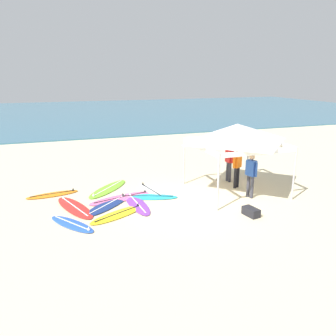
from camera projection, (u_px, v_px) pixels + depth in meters
ground_plane at (186, 202)px, 12.56m from camera, size 80.00×80.00×0.00m
sea at (89, 112)px, 41.55m from camera, size 80.00×36.00×0.10m
canopy_tent at (237, 133)px, 13.06m from camera, size 3.26×3.26×2.75m
surfboard_red at (75, 207)px, 11.95m from camera, size 1.48×2.64×0.19m
surfboard_white at (151, 190)px, 13.68m from camera, size 0.85×1.89×0.19m
surfboard_yellow at (118, 214)px, 11.35m from camera, size 2.24×1.57×0.19m
surfboard_lime at (108, 189)px, 13.88m from camera, size 2.20×2.34×0.19m
surfboard_cyan at (147, 197)px, 12.98m from camera, size 2.39×1.41×0.19m
surfboard_orange at (53, 194)px, 13.23m from camera, size 2.04×0.84×0.19m
surfboard_blue at (72, 224)px, 10.61m from camera, size 1.54×1.94×0.19m
surfboard_purple at (137, 204)px, 12.26m from camera, size 0.74×2.31×0.19m
surfboard_navy at (109, 204)px, 12.21m from camera, size 2.23×2.16×0.19m
surfboard_pink at (121, 198)px, 12.85m from camera, size 2.67×1.32×0.19m
person_blue at (251, 173)px, 12.75m from camera, size 0.32×0.53×1.71m
person_red at (229, 160)px, 14.71m from camera, size 0.24×0.55×1.71m
person_orange at (237, 165)px, 13.90m from camera, size 0.49×0.37×1.71m
gear_bag_near_tent at (251, 212)px, 11.29m from camera, size 0.41×0.64×0.28m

